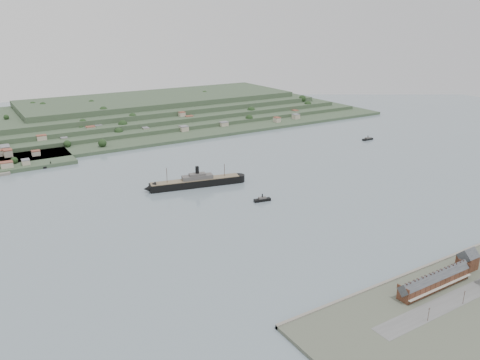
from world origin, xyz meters
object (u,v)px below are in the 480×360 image
steamship (193,182)px  tugboat (262,199)px  terrace_row (434,281)px  gabled_building (468,259)px

steamship → tugboat: size_ratio=6.27×
terrace_row → gabled_building: bearing=6.1°
terrace_row → gabled_building: (37.50, 4.02, 1.34)m
gabled_building → tugboat: (-42.30, 167.84, -6.52)m
terrace_row → gabled_building: gabled_building is taller
terrace_row → tugboat: 172.00m
tugboat → terrace_row: bearing=-88.4°
terrace_row → tugboat: terrace_row is taller
steamship → tugboat: 74.61m
terrace_row → tugboat: (-4.80, 171.86, -5.17)m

